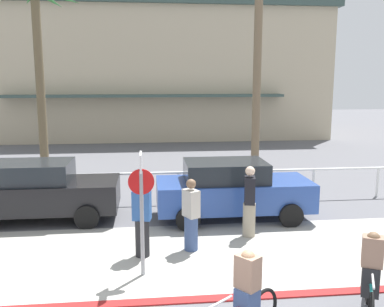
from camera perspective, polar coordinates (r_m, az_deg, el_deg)
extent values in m
plane|color=#5B5B60|center=(15.46, -2.27, -5.00)|extent=(80.00, 80.00, 0.00)
cube|color=#ADAAA0|center=(9.99, 0.06, -13.48)|extent=(44.00, 4.00, 0.02)
cube|color=maroon|center=(8.20, 1.65, -18.97)|extent=(44.00, 0.24, 0.03)
cube|color=#BCAD8E|center=(32.70, -6.31, 10.36)|extent=(24.51, 11.57, 8.55)
cube|color=#384C47|center=(33.05, -6.46, 18.22)|extent=(25.11, 12.17, 0.50)
cube|color=#384C47|center=(26.43, -6.27, 7.72)|extent=(17.16, 1.20, 0.16)
cylinder|color=white|center=(13.77, -1.87, -2.58)|extent=(18.32, 0.08, 0.08)
cylinder|color=white|center=(14.31, -20.53, -4.79)|extent=(0.08, 0.08, 1.00)
cylinder|color=white|center=(13.92, -11.34, -4.76)|extent=(0.08, 0.08, 1.00)
cylinder|color=white|center=(13.89, -1.86, -4.59)|extent=(0.08, 0.08, 1.00)
cylinder|color=white|center=(14.24, 7.39, -4.31)|extent=(0.08, 0.08, 1.00)
cylinder|color=white|center=(14.93, 15.98, -3.95)|extent=(0.08, 0.08, 1.00)
cylinder|color=white|center=(15.93, 23.65, -3.55)|extent=(0.08, 0.08, 1.00)
cylinder|color=gray|center=(8.71, -6.72, -9.44)|extent=(0.08, 0.08, 2.20)
cube|color=white|center=(8.37, -6.90, -1.14)|extent=(0.04, 0.56, 0.36)
cylinder|color=red|center=(8.46, -6.84, -3.80)|extent=(0.52, 0.03, 0.52)
cylinder|color=brown|center=(19.02, -19.73, 8.71)|extent=(0.36, 0.36, 7.54)
cylinder|color=#756047|center=(19.23, 8.77, 11.84)|extent=(0.36, 0.36, 9.33)
cube|color=black|center=(12.87, -19.72, -5.29)|extent=(4.40, 1.80, 0.80)
cube|color=#1E2328|center=(12.78, -20.99, -2.34)|extent=(2.29, 1.58, 0.56)
cylinder|color=black|center=(13.58, -12.93, -5.93)|extent=(0.66, 0.22, 0.66)
cylinder|color=black|center=(11.87, -13.94, -8.28)|extent=(0.66, 0.22, 0.66)
cylinder|color=black|center=(14.20, -24.35, -5.88)|extent=(0.66, 0.22, 0.66)
cube|color=#284793|center=(12.32, 5.60, -5.42)|extent=(4.40, 1.80, 0.80)
cube|color=#1E2328|center=(12.11, 4.50, -2.36)|extent=(2.29, 1.58, 0.56)
cylinder|color=black|center=(13.61, 10.64, -5.81)|extent=(0.66, 0.22, 0.66)
cylinder|color=black|center=(11.97, 13.13, -8.09)|extent=(0.66, 0.22, 0.66)
cylinder|color=black|center=(13.09, -1.32, -6.27)|extent=(0.66, 0.22, 0.66)
cylinder|color=black|center=(11.38, -0.54, -8.78)|extent=(0.66, 0.22, 0.66)
torus|color=black|center=(8.62, 22.61, -15.90)|extent=(0.38, 0.67, 0.72)
cylinder|color=#197F7A|center=(8.26, 22.76, -15.95)|extent=(0.35, 0.64, 0.35)
cylinder|color=#197F7A|center=(7.72, 22.97, -16.67)|extent=(0.22, 0.36, 0.07)
cylinder|color=#197F7A|center=(8.14, 22.81, -15.79)|extent=(0.05, 0.05, 0.44)
cylinder|color=silver|center=(7.44, 23.17, -15.51)|extent=(0.26, 0.46, 0.04)
cube|color=#232326|center=(8.12, 22.84, -15.40)|extent=(0.39, 0.41, 0.52)
cube|color=#93705B|center=(7.91, 23.10, -11.98)|extent=(0.42, 0.38, 0.52)
sphere|color=brown|center=(7.83, 23.22, -10.42)|extent=(0.22, 0.22, 0.22)
cylinder|color=red|center=(6.92, 7.38, -19.84)|extent=(0.05, 0.05, 0.44)
cylinder|color=silver|center=(6.34, 3.79, -19.32)|extent=(0.41, 0.34, 0.04)
cube|color=#384C7A|center=(6.89, 7.40, -19.40)|extent=(0.42, 0.42, 0.52)
cube|color=#93705B|center=(6.65, 7.50, -15.49)|extent=(0.42, 0.43, 0.52)
sphere|color=#9E7556|center=(6.56, 7.55, -13.67)|extent=(0.22, 0.22, 0.22)
cylinder|color=#232326|center=(9.83, -6.69, -11.24)|extent=(0.38, 0.38, 0.88)
cube|color=#2D5699|center=(9.58, -6.78, -6.90)|extent=(0.44, 0.34, 0.68)
sphere|color=#D6A884|center=(9.45, -6.84, -4.06)|extent=(0.24, 0.24, 0.24)
cylinder|color=#384C7A|center=(10.11, -0.14, -10.72)|extent=(0.43, 0.43, 0.83)
cube|color=#B7B2A8|center=(9.87, -0.14, -6.72)|extent=(0.42, 0.47, 0.64)
sphere|color=brown|center=(9.75, -0.15, -4.11)|extent=(0.23, 0.23, 0.23)
cylinder|color=gray|center=(11.03, 7.67, -8.86)|extent=(0.38, 0.38, 0.89)
cube|color=black|center=(10.80, 7.77, -4.92)|extent=(0.34, 0.45, 0.68)
sphere|color=beige|center=(10.69, 7.83, -2.36)|extent=(0.24, 0.24, 0.24)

